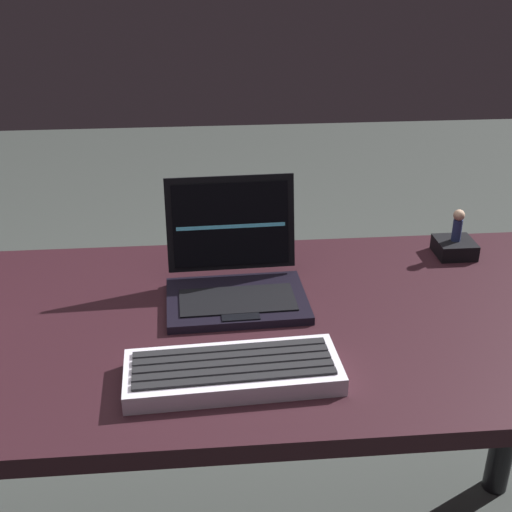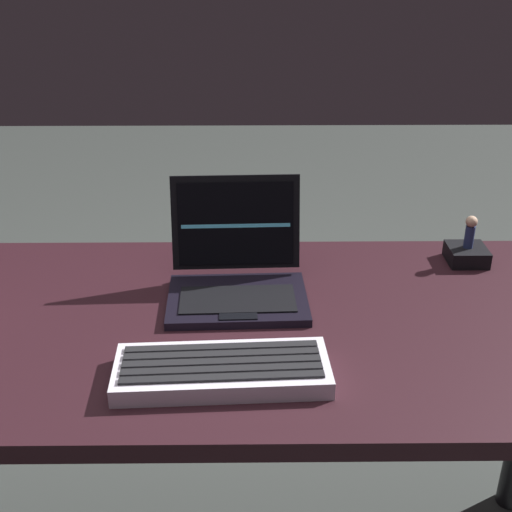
# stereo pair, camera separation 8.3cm
# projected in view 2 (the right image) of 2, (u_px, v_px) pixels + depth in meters

# --- Properties ---
(desk) EXTENTS (1.70, 0.65, 0.73)m
(desk) POSITION_uv_depth(u_px,v_px,m) (191.00, 366.00, 1.24)
(desk) COLOR black
(desk) RESTS_ON ground
(laptop_front) EXTENTS (0.26, 0.23, 0.21)m
(laptop_front) POSITION_uv_depth(u_px,v_px,m) (237.00, 275.00, 1.26)
(laptop_front) COLOR black
(laptop_front) RESTS_ON desk
(external_keyboard) EXTENTS (0.34, 0.14, 0.03)m
(external_keyboard) POSITION_uv_depth(u_px,v_px,m) (222.00, 370.00, 1.03)
(external_keyboard) COLOR silver
(external_keyboard) RESTS_ON desk
(figurine_stand) EXTENTS (0.08, 0.08, 0.03)m
(figurine_stand) POSITION_uv_depth(u_px,v_px,m) (467.00, 255.00, 1.40)
(figurine_stand) COLOR black
(figurine_stand) RESTS_ON desk
(figurine) EXTENTS (0.02, 0.02, 0.07)m
(figurine) POSITION_uv_depth(u_px,v_px,m) (470.00, 230.00, 1.37)
(figurine) COLOR navy
(figurine) RESTS_ON figurine_stand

